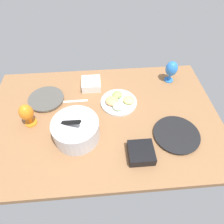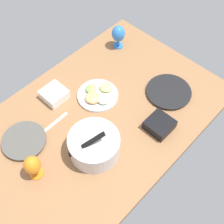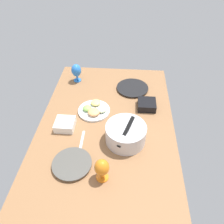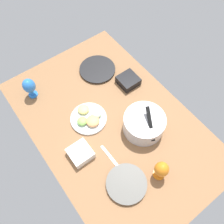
# 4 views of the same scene
# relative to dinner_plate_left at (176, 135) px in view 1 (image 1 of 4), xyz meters

# --- Properties ---
(ground_plane) EXTENTS (1.60, 1.04, 0.04)m
(ground_plane) POSITION_rel_dinner_plate_left_xyz_m (0.46, -0.20, -0.03)
(ground_plane) COLOR #8C603D
(dinner_plate_left) EXTENTS (0.29, 0.29, 0.02)m
(dinner_plate_left) POSITION_rel_dinner_plate_left_xyz_m (0.00, 0.00, 0.00)
(dinner_plate_left) COLOR #4C4C51
(dinner_plate_left) RESTS_ON ground_plane
(dinner_plate_right) EXTENTS (0.26, 0.26, 0.03)m
(dinner_plate_right) POSITION_rel_dinner_plate_left_xyz_m (0.86, -0.38, 0.00)
(dinner_plate_right) COLOR silver
(dinner_plate_right) RESTS_ON ground_plane
(mixing_bowl) EXTENTS (0.29, 0.28, 0.21)m
(mixing_bowl) POSITION_rel_dinner_plate_left_xyz_m (0.63, -0.05, 0.06)
(mixing_bowl) COLOR silver
(mixing_bowl) RESTS_ON ground_plane
(fruit_platter) EXTENTS (0.26, 0.26, 0.06)m
(fruit_platter) POSITION_rel_dinner_plate_left_xyz_m (0.34, -0.31, 0.01)
(fruit_platter) COLOR silver
(fruit_platter) RESTS_ON ground_plane
(hurricane_glass_blue) EXTENTS (0.09, 0.09, 0.18)m
(hurricane_glass_blue) POSITION_rel_dinner_plate_left_xyz_m (-0.10, -0.53, 0.10)
(hurricane_glass_blue) COLOR blue
(hurricane_glass_blue) RESTS_ON ground_plane
(hurricane_glass_orange) EXTENTS (0.09, 0.09, 0.17)m
(hurricane_glass_orange) POSITION_rel_dinner_plate_left_xyz_m (0.94, -0.18, 0.09)
(hurricane_glass_orange) COLOR orange
(hurricane_glass_orange) RESTS_ON ground_plane
(square_bowl_white) EXTENTS (0.14, 0.14, 0.06)m
(square_bowl_white) POSITION_rel_dinner_plate_left_xyz_m (0.53, -0.51, 0.02)
(square_bowl_white) COLOR white
(square_bowl_white) RESTS_ON ground_plane
(square_bowl_black) EXTENTS (0.15, 0.15, 0.06)m
(square_bowl_black) POSITION_rel_dinner_plate_left_xyz_m (0.25, 0.12, 0.02)
(square_bowl_black) COLOR black
(square_bowl_black) RESTS_ON ground_plane
(fork_by_right_plate) EXTENTS (0.18, 0.02, 0.01)m
(fork_by_right_plate) POSITION_rel_dinner_plate_left_xyz_m (0.65, -0.36, -0.01)
(fork_by_right_plate) COLOR silver
(fork_by_right_plate) RESTS_ON ground_plane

